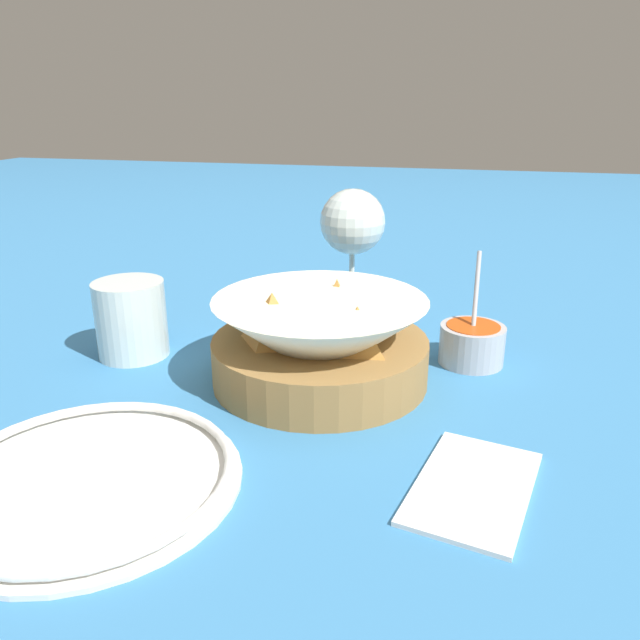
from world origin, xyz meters
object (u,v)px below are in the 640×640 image
object	(u,v)px
food_basket	(320,345)
beer_mug	(132,321)
sauce_cup	(472,342)
wine_glass	(353,226)
side_plate	(88,477)

from	to	relation	value
food_basket	beer_mug	distance (m)	0.22
sauce_cup	wine_glass	world-z (taller)	wine_glass
food_basket	wine_glass	bearing A→B (deg)	2.29
wine_glass	beer_mug	size ratio (longest dim) A/B	1.49
wine_glass	side_plate	size ratio (longest dim) A/B	0.73
sauce_cup	beer_mug	world-z (taller)	sauce_cup
food_basket	beer_mug	size ratio (longest dim) A/B	1.95
wine_glass	side_plate	distance (m)	0.46
food_basket	sauce_cup	xyz separation A→B (m)	(0.08, -0.15, -0.02)
food_basket	side_plate	bearing A→B (deg)	150.74
food_basket	sauce_cup	world-z (taller)	sauce_cup
wine_glass	beer_mug	xyz separation A→B (m)	(-0.19, 0.21, -0.08)
beer_mug	side_plate	bearing A→B (deg)	-158.04
side_plate	food_basket	bearing A→B (deg)	-29.26
sauce_cup	side_plate	size ratio (longest dim) A/B	0.51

